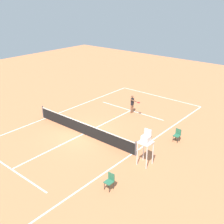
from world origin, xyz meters
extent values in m
plane|color=#D37A4C|center=(0.00, 0.00, 0.00)|extent=(60.00, 60.00, 0.00)
cube|color=white|center=(0.00, -11.28, 0.00)|extent=(9.29, 0.10, 0.01)
cube|color=white|center=(-4.65, 0.00, 0.00)|extent=(0.10, 22.57, 0.01)
cube|color=white|center=(4.65, 0.00, 0.00)|extent=(0.10, 22.57, 0.01)
cube|color=white|center=(0.00, -6.21, 0.00)|extent=(6.97, 0.10, 0.01)
cube|color=white|center=(0.00, 6.21, 0.00)|extent=(6.97, 0.10, 0.01)
cube|color=white|center=(0.00, 0.00, 0.00)|extent=(0.10, 12.41, 0.01)
cylinder|color=#4C4C51|center=(-4.95, 0.00, 0.54)|extent=(0.10, 0.10, 1.07)
cylinder|color=#4C4C51|center=(4.95, 0.00, 0.54)|extent=(0.10, 0.10, 1.07)
cube|color=black|center=(0.00, 0.00, 0.46)|extent=(9.89, 0.03, 0.91)
cube|color=white|center=(0.00, 0.00, 0.93)|extent=(9.89, 0.04, 0.06)
cylinder|color=brown|center=(-0.42, -5.92, 0.39)|extent=(0.12, 0.12, 0.78)
cylinder|color=brown|center=(-0.38, -5.72, 0.39)|extent=(0.12, 0.12, 0.78)
cylinder|color=black|center=(-0.40, -5.82, 1.08)|extent=(0.28, 0.28, 0.61)
sphere|color=brown|center=(-0.40, -5.82, 1.56)|extent=(0.22, 0.22, 0.22)
cylinder|color=brown|center=(-0.43, -6.00, 1.12)|extent=(0.09, 0.09, 0.54)
cylinder|color=brown|center=(-0.64, -5.60, 1.32)|extent=(0.55, 0.18, 0.09)
cylinder|color=black|center=(-1.03, -5.53, 1.32)|extent=(0.26, 0.08, 0.04)
ellipsoid|color=red|center=(-1.32, -5.48, 1.32)|extent=(0.36, 0.33, 0.04)
sphere|color=#CCE033|center=(0.31, -4.12, 0.03)|extent=(0.07, 0.07, 0.07)
cylinder|color=silver|center=(-6.33, 0.81, 0.78)|extent=(0.07, 0.07, 1.55)
cylinder|color=silver|center=(-5.63, 0.81, 0.78)|extent=(0.07, 0.07, 1.55)
cylinder|color=silver|center=(-6.33, 0.11, 0.78)|extent=(0.07, 0.07, 1.55)
cylinder|color=silver|center=(-5.63, 0.11, 0.78)|extent=(0.07, 0.07, 1.55)
cube|color=silver|center=(-5.98, 0.46, 1.58)|extent=(0.80, 0.80, 0.06)
cube|color=silver|center=(-5.98, 0.46, 1.81)|extent=(0.50, 0.44, 0.40)
cube|color=silver|center=(-5.98, 0.26, 2.16)|extent=(0.50, 0.06, 0.50)
cylinder|color=#262626|center=(-6.03, 3.99, 0.23)|extent=(0.04, 0.04, 0.45)
cylinder|color=#262626|center=(-5.68, 3.99, 0.23)|extent=(0.04, 0.04, 0.45)
cylinder|color=#262626|center=(-6.03, 3.64, 0.23)|extent=(0.04, 0.04, 0.45)
cylinder|color=#262626|center=(-5.68, 3.64, 0.23)|extent=(0.04, 0.04, 0.45)
cube|color=#2D6B4C|center=(-5.86, 3.81, 0.48)|extent=(0.44, 0.44, 0.06)
cube|color=#2D6B4C|center=(-5.86, 3.59, 0.73)|extent=(0.44, 0.04, 0.44)
cylinder|color=#262626|center=(-6.28, -3.34, 0.23)|extent=(0.04, 0.04, 0.45)
cylinder|color=#262626|center=(-5.92, -3.34, 0.23)|extent=(0.04, 0.04, 0.45)
cylinder|color=#262626|center=(-6.28, -3.69, 0.23)|extent=(0.04, 0.04, 0.45)
cylinder|color=#262626|center=(-5.92, -3.69, 0.23)|extent=(0.04, 0.04, 0.45)
cube|color=#2D6B4C|center=(-6.10, -3.52, 0.48)|extent=(0.44, 0.44, 0.06)
cube|color=#2D6B4C|center=(-6.10, -3.74, 0.73)|extent=(0.44, 0.04, 0.44)
camera|label=1|loc=(-14.07, 13.37, 9.92)|focal=44.84mm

